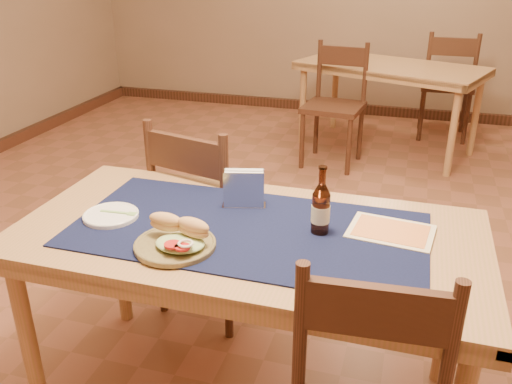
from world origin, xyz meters
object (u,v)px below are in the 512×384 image
(chair_main_far, at_px, (210,216))
(sandwich_plate, at_px, (177,240))
(beer_bottle, at_px, (321,208))
(napkin_holder, at_px, (244,190))
(back_table, at_px, (390,74))
(main_table, at_px, (248,251))

(chair_main_far, distance_m, sandwich_plate, 0.78)
(beer_bottle, height_order, napkin_holder, beer_bottle)
(beer_bottle, bearing_deg, back_table, 89.40)
(main_table, xyz_separation_m, napkin_holder, (-0.07, 0.17, 0.15))
(sandwich_plate, relative_size, napkin_holder, 1.56)
(chair_main_far, relative_size, napkin_holder, 5.78)
(back_table, bearing_deg, sandwich_plate, -97.62)
(chair_main_far, bearing_deg, sandwich_plate, -76.48)
(napkin_holder, bearing_deg, main_table, -68.38)
(napkin_holder, bearing_deg, beer_bottle, -21.54)
(main_table, bearing_deg, beer_bottle, 11.11)
(main_table, bearing_deg, napkin_holder, 111.62)
(beer_bottle, bearing_deg, napkin_holder, 158.46)
(back_table, bearing_deg, napkin_holder, -96.45)
(back_table, distance_m, sandwich_plate, 3.39)
(back_table, relative_size, sandwich_plate, 6.35)
(sandwich_plate, height_order, napkin_holder, napkin_holder)
(chair_main_far, distance_m, napkin_holder, 0.55)
(main_table, height_order, chair_main_far, chair_main_far)
(back_table, xyz_separation_m, chair_main_far, (-0.62, -2.65, -0.16))
(back_table, height_order, chair_main_far, chair_main_far)
(back_table, relative_size, beer_bottle, 7.07)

